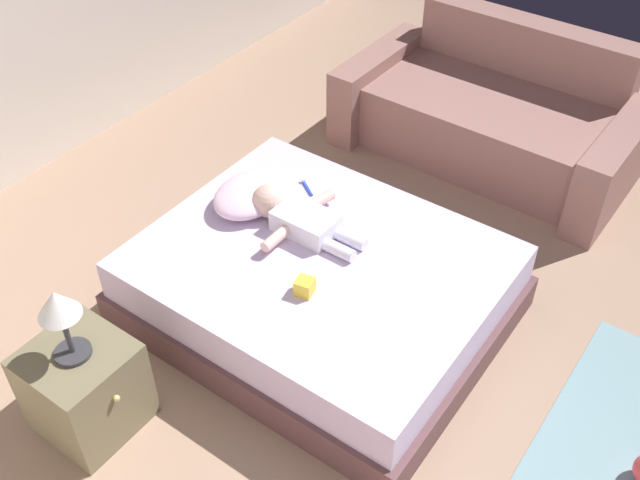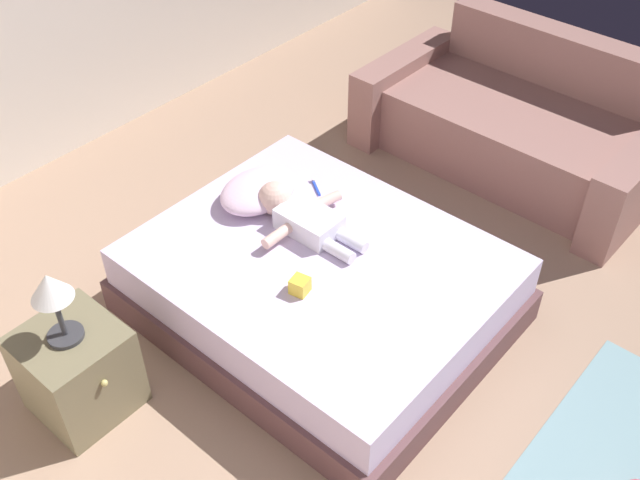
# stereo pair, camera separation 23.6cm
# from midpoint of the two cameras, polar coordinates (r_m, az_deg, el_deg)

# --- Properties ---
(ground_plane) EXTENTS (8.00, 8.00, 0.00)m
(ground_plane) POSITION_cam_midpoint_polar(r_m,az_deg,el_deg) (3.53, 5.73, -12.13)
(ground_plane) COLOR #A08068
(bed) EXTENTS (1.42, 1.75, 0.41)m
(bed) POSITION_cam_midpoint_polar(r_m,az_deg,el_deg) (3.72, -1.82, -3.63)
(bed) COLOR brown
(bed) RESTS_ON ground_plane
(pillow) EXTENTS (0.45, 0.34, 0.13)m
(pillow) POSITION_cam_midpoint_polar(r_m,az_deg,el_deg) (3.87, -7.13, 3.52)
(pillow) COLOR silver
(pillow) RESTS_ON bed
(baby) EXTENTS (0.54, 0.64, 0.18)m
(baby) POSITION_cam_midpoint_polar(r_m,az_deg,el_deg) (3.71, -3.77, 1.81)
(baby) COLOR white
(baby) RESTS_ON bed
(toothbrush) EXTENTS (0.09, 0.13, 0.02)m
(toothbrush) POSITION_cam_midpoint_polar(r_m,az_deg,el_deg) (3.99, -2.73, 4.09)
(toothbrush) COLOR blue
(toothbrush) RESTS_ON bed
(couch) EXTENTS (1.07, 1.88, 0.79)m
(couch) POSITION_cam_midpoint_polar(r_m,az_deg,el_deg) (4.98, 12.07, 9.47)
(couch) COLOR #946860
(couch) RESTS_ON ground_plane
(nightstand) EXTENTS (0.42, 0.45, 0.46)m
(nightstand) POSITION_cam_midpoint_polar(r_m,az_deg,el_deg) (3.46, -19.66, -10.81)
(nightstand) COLOR #71684C
(nightstand) RESTS_ON ground_plane
(lamp) EXTENTS (0.17, 0.17, 0.36)m
(lamp) POSITION_cam_midpoint_polar(r_m,az_deg,el_deg) (3.11, -21.68, -5.14)
(lamp) COLOR #333338
(lamp) RESTS_ON nightstand
(toy_block) EXTENTS (0.09, 0.09, 0.08)m
(toy_block) POSITION_cam_midpoint_polar(r_m,az_deg,el_deg) (3.37, -3.20, -3.69)
(toy_block) COLOR yellow
(toy_block) RESTS_ON bed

